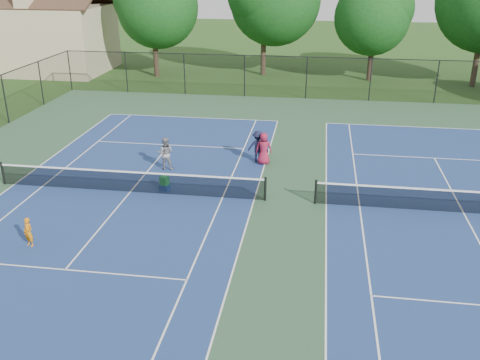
# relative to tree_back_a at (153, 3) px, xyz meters

# --- Properties ---
(ground) EXTENTS (140.00, 140.00, 0.00)m
(ground) POSITION_rel_tree_back_a_xyz_m (13.00, -24.00, -6.04)
(ground) COLOR #234716
(ground) RESTS_ON ground
(court_pad) EXTENTS (36.00, 36.00, 0.01)m
(court_pad) POSITION_rel_tree_back_a_xyz_m (13.00, -24.00, -6.03)
(court_pad) COLOR #2B4D32
(court_pad) RESTS_ON ground
(tennis_court_left) EXTENTS (12.00, 23.83, 1.07)m
(tennis_court_left) POSITION_rel_tree_back_a_xyz_m (6.00, -24.00, -5.94)
(tennis_court_left) COLOR navy
(tennis_court_left) RESTS_ON ground
(tennis_court_right) EXTENTS (12.00, 23.83, 1.07)m
(tennis_court_right) POSITION_rel_tree_back_a_xyz_m (20.00, -24.00, -5.94)
(tennis_court_right) COLOR navy
(tennis_court_right) RESTS_ON ground
(perimeter_fence) EXTENTS (36.08, 36.08, 3.02)m
(perimeter_fence) POSITION_rel_tree_back_a_xyz_m (13.00, -24.00, -4.44)
(perimeter_fence) COLOR black
(perimeter_fence) RESTS_ON ground
(tree_back_a) EXTENTS (6.80, 6.80, 9.15)m
(tree_back_a) POSITION_rel_tree_back_a_xyz_m (0.00, 0.00, 0.00)
(tree_back_a) COLOR #2D2116
(tree_back_a) RESTS_ON ground
(tree_back_c) EXTENTS (6.00, 6.00, 8.40)m
(tree_back_c) POSITION_rel_tree_back_a_xyz_m (18.00, 1.00, -0.56)
(tree_back_c) COLOR #2D2116
(tree_back_c) RESTS_ON ground
(clapboard_house) EXTENTS (10.80, 8.10, 7.65)m
(clapboard_house) POSITION_rel_tree_back_a_xyz_m (-10.00, 1.00, -2.95)
(clapboard_house) COLOR tan
(clapboard_house) RESTS_ON ground
(child_player) EXTENTS (0.47, 0.39, 1.09)m
(child_player) POSITION_rel_tree_back_a_xyz_m (4.05, -29.07, -5.49)
(child_player) COLOR orange
(child_player) RESTS_ON ground
(instructor) EXTENTS (0.83, 0.68, 1.61)m
(instructor) POSITION_rel_tree_back_a_xyz_m (6.80, -21.08, -5.23)
(instructor) COLOR gray
(instructor) RESTS_ON ground
(bystander_b) EXTENTS (1.10, 0.70, 1.61)m
(bystander_b) POSITION_rel_tree_back_a_xyz_m (11.10, -19.42, -5.23)
(bystander_b) COLOR #171933
(bystander_b) RESTS_ON ground
(bystander_c) EXTENTS (0.83, 0.58, 1.62)m
(bystander_c) POSITION_rel_tree_back_a_xyz_m (11.41, -19.69, -5.23)
(bystander_c) COLOR maroon
(bystander_c) RESTS_ON ground
(ball_crate) EXTENTS (0.47, 0.42, 0.28)m
(ball_crate) POSITION_rel_tree_back_a_xyz_m (7.45, -23.60, -5.90)
(ball_crate) COLOR navy
(ball_crate) RESTS_ON ground
(ball_hopper) EXTENTS (0.42, 0.39, 0.39)m
(ball_hopper) POSITION_rel_tree_back_a_xyz_m (7.45, -23.60, -5.57)
(ball_hopper) COLOR green
(ball_hopper) RESTS_ON ball_crate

